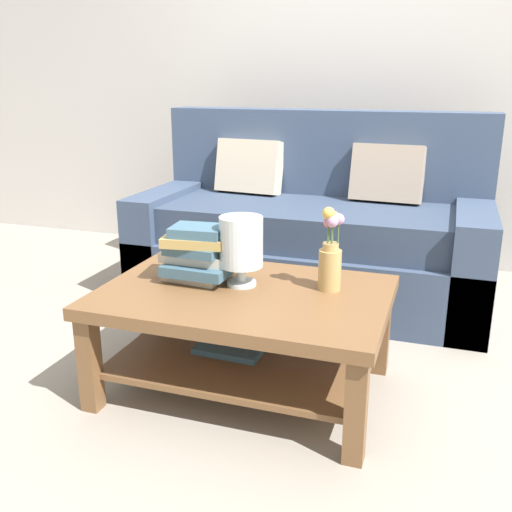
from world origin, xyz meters
TOP-DOWN VIEW (x-y plane):
  - ground_plane at (0.00, 0.00)m, footprint 10.00×10.00m
  - back_wall at (0.00, 1.65)m, footprint 6.40×0.12m
  - couch at (-0.09, 0.78)m, footprint 1.96×0.90m
  - coffee_table at (-0.09, -0.41)m, footprint 1.13×0.77m
  - book_stack_main at (-0.32, -0.34)m, footprint 0.30×0.24m
  - glass_hurricane_vase at (-0.12, -0.34)m, footprint 0.18×0.18m
  - flower_pitcher at (0.23, -0.28)m, footprint 0.09×0.09m

SIDE VIEW (x-z plane):
  - ground_plane at x=0.00m, z-range 0.00..0.00m
  - coffee_table at x=-0.09m, z-range 0.10..0.54m
  - couch at x=-0.09m, z-range -0.17..0.89m
  - book_stack_main at x=-0.32m, z-range 0.43..0.66m
  - flower_pitcher at x=0.23m, z-range 0.41..0.74m
  - glass_hurricane_vase at x=-0.12m, z-range 0.47..0.75m
  - back_wall at x=0.00m, z-range 0.00..2.70m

